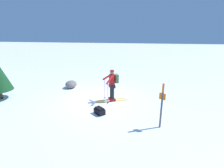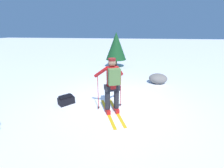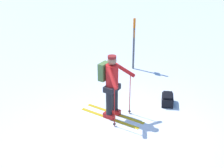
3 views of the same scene
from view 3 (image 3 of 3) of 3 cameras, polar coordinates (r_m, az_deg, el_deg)
ground_plane at (r=7.39m, az=2.32°, el=-8.30°), size 80.00×80.00×0.00m
skier at (r=7.46m, az=-0.12°, el=0.14°), size 1.06×1.69×1.61m
dropped_backpack at (r=8.48m, az=10.11°, el=-2.81°), size 0.55×0.56×0.29m
trail_marker at (r=10.31m, az=4.03°, el=8.14°), size 0.15×0.21×1.72m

